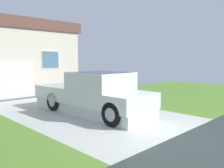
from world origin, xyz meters
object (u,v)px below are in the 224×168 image
object	(u,v)px
pickup_truck	(98,95)
wheeled_trash_bin	(92,84)
person_with_hat	(119,88)
handbag	(122,106)

from	to	relation	value
pickup_truck	wheeled_trash_bin	world-z (taller)	pickup_truck
wheeled_trash_bin	pickup_truck	bearing A→B (deg)	-127.43
person_with_hat	wheeled_trash_bin	xyz separation A→B (m)	(2.05, 4.31, -0.30)
person_with_hat	handbag	bearing A→B (deg)	40.95
pickup_truck	handbag	bearing A→B (deg)	173.38
pickup_truck	wheeled_trash_bin	distance (m)	5.70
handbag	wheeled_trash_bin	size ratio (longest dim) A/B	0.38
wheeled_trash_bin	person_with_hat	bearing A→B (deg)	-115.40
pickup_truck	person_with_hat	xyz separation A→B (m)	(1.42, 0.21, 0.17)
handbag	wheeled_trash_bin	bearing A→B (deg)	65.10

